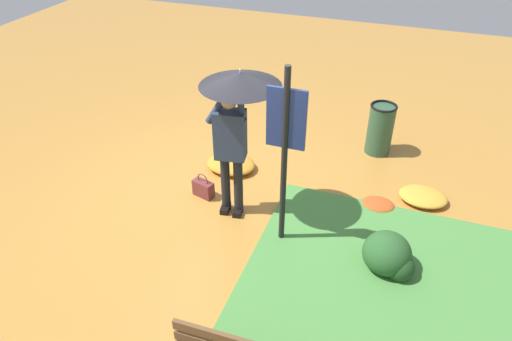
{
  "coord_description": "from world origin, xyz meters",
  "views": [
    {
      "loc": [
        2.22,
        -4.73,
        4.04
      ],
      "look_at": [
        0.62,
        -0.32,
        0.85
      ],
      "focal_mm": 32.97,
      "sensor_mm": 36.0,
      "label": 1
    }
  ],
  "objects_px": {
    "person_with_umbrella": "(236,108)",
    "handbag": "(203,188)",
    "trash_bin": "(380,129)",
    "info_sign_post": "(285,140)"
  },
  "relations": [
    {
      "from": "person_with_umbrella",
      "to": "handbag",
      "type": "relative_size",
      "value": 5.53
    },
    {
      "from": "handbag",
      "to": "trash_bin",
      "type": "height_order",
      "value": "trash_bin"
    },
    {
      "from": "info_sign_post",
      "to": "person_with_umbrella",
      "type": "bearing_deg",
      "value": 155.07
    },
    {
      "from": "person_with_umbrella",
      "to": "info_sign_post",
      "type": "relative_size",
      "value": 0.89
    },
    {
      "from": "info_sign_post",
      "to": "handbag",
      "type": "relative_size",
      "value": 6.22
    },
    {
      "from": "info_sign_post",
      "to": "trash_bin",
      "type": "bearing_deg",
      "value": 71.7
    },
    {
      "from": "person_with_umbrella",
      "to": "info_sign_post",
      "type": "xyz_separation_m",
      "value": [
        0.71,
        -0.33,
        -0.11
      ]
    },
    {
      "from": "handbag",
      "to": "trash_bin",
      "type": "distance_m",
      "value": 2.97
    },
    {
      "from": "person_with_umbrella",
      "to": "handbag",
      "type": "height_order",
      "value": "person_with_umbrella"
    },
    {
      "from": "info_sign_post",
      "to": "trash_bin",
      "type": "distance_m",
      "value": 2.85
    }
  ]
}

